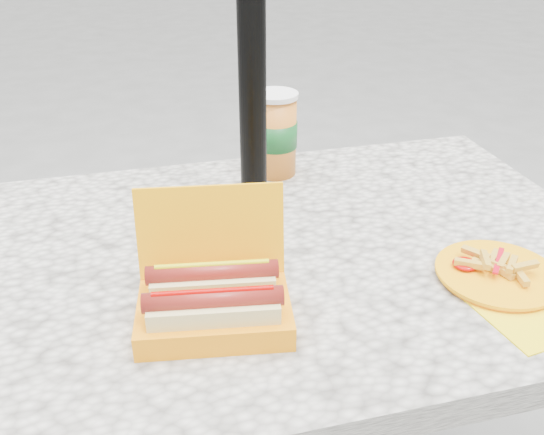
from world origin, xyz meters
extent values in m
cube|color=beige|center=(0.00, 0.00, 0.72)|extent=(1.20, 0.80, 0.05)
cylinder|color=black|center=(-0.50, 0.30, 0.35)|extent=(0.07, 0.07, 0.70)
cylinder|color=black|center=(0.50, 0.30, 0.35)|extent=(0.07, 0.07, 0.70)
cylinder|color=black|center=(0.00, 0.16, 1.10)|extent=(0.05, 0.05, 2.20)
cube|color=#FFA405|center=(-0.14, -0.18, 0.77)|extent=(0.24, 0.17, 0.04)
cube|color=#FFA405|center=(-0.13, -0.10, 0.86)|extent=(0.22, 0.06, 0.14)
cube|color=beige|center=(-0.14, -0.21, 0.79)|extent=(0.18, 0.08, 0.05)
cylinder|color=maroon|center=(-0.14, -0.21, 0.82)|extent=(0.19, 0.06, 0.03)
cylinder|color=#A80200|center=(-0.14, -0.21, 0.83)|extent=(0.16, 0.03, 0.01)
cube|color=beige|center=(-0.13, -0.15, 0.79)|extent=(0.18, 0.08, 0.05)
cylinder|color=maroon|center=(-0.13, -0.15, 0.82)|extent=(0.19, 0.06, 0.03)
cylinder|color=#D2CD08|center=(-0.13, -0.15, 0.83)|extent=(0.16, 0.03, 0.01)
cube|color=yellow|center=(0.32, -0.27, 0.75)|extent=(0.17, 0.17, 0.00)
cylinder|color=#FFA405|center=(0.32, -0.18, 0.76)|extent=(0.19, 0.19, 0.01)
cylinder|color=#FFA405|center=(0.32, -0.18, 0.76)|extent=(0.20, 0.20, 0.01)
cube|color=gold|center=(0.33, -0.17, 0.77)|extent=(0.04, 0.04, 0.01)
cube|color=gold|center=(0.34, -0.19, 0.78)|extent=(0.04, 0.04, 0.01)
cube|color=gold|center=(0.30, -0.14, 0.78)|extent=(0.04, 0.05, 0.01)
cube|color=gold|center=(0.35, -0.20, 0.78)|extent=(0.05, 0.02, 0.01)
cube|color=gold|center=(0.34, -0.21, 0.77)|extent=(0.02, 0.05, 0.01)
cube|color=gold|center=(0.28, -0.16, 0.78)|extent=(0.04, 0.03, 0.01)
cube|color=gold|center=(0.32, -0.18, 0.77)|extent=(0.04, 0.04, 0.01)
cube|color=gold|center=(0.31, -0.17, 0.77)|extent=(0.04, 0.04, 0.01)
cube|color=gold|center=(0.33, -0.15, 0.77)|extent=(0.04, 0.04, 0.01)
cube|color=gold|center=(0.32, -0.18, 0.77)|extent=(0.04, 0.04, 0.01)
cube|color=gold|center=(0.30, -0.17, 0.78)|extent=(0.03, 0.05, 0.01)
cube|color=gold|center=(0.32, -0.19, 0.77)|extent=(0.02, 0.05, 0.01)
ellipsoid|color=#A80200|center=(0.28, -0.15, 0.77)|extent=(0.04, 0.04, 0.01)
cube|color=red|center=(0.33, -0.17, 0.78)|extent=(0.06, 0.07, 0.00)
cylinder|color=orange|center=(0.08, 0.30, 0.84)|extent=(0.09, 0.09, 0.17)
cylinder|color=#155923|center=(0.08, 0.30, 0.84)|extent=(0.09, 0.09, 0.06)
cylinder|color=white|center=(0.08, 0.30, 0.93)|extent=(0.10, 0.10, 0.01)
camera|label=1|loc=(-0.23, -0.87, 1.31)|focal=40.00mm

